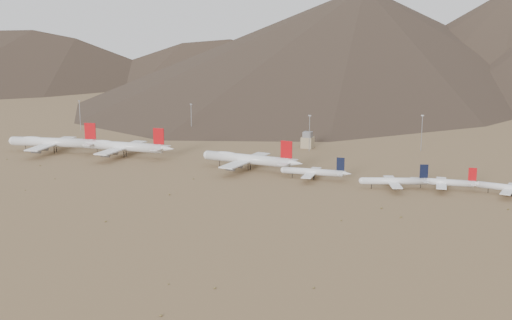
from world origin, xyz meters
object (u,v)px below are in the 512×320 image
at_px(narrowbody_b, 396,181).
at_px(widebody_east, 248,159).
at_px(control_tower, 308,141).
at_px(widebody_west, 54,142).
at_px(narrowbody_a, 315,172).
at_px(widebody_centre, 124,146).

bearing_deg(narrowbody_b, widebody_east, 151.32).
height_order(narrowbody_b, control_tower, narrowbody_b).
bearing_deg(widebody_west, control_tower, 16.63).
bearing_deg(widebody_west, narrowbody_b, -14.73).
xyz_separation_m(narrowbody_a, narrowbody_b, (47.37, -3.28, -0.04)).
xyz_separation_m(widebody_west, narrowbody_b, (240.38, -7.16, -3.08)).
distance_m(widebody_west, narrowbody_a, 193.07).
relative_size(widebody_west, widebody_centre, 1.02).
xyz_separation_m(widebody_centre, narrowbody_a, (139.82, -11.63, -2.75)).
height_order(widebody_centre, narrowbody_b, widebody_centre).
relative_size(widebody_east, narrowbody_a, 1.63).
distance_m(widebody_west, narrowbody_b, 240.51).
height_order(widebody_west, narrowbody_b, widebody_west).
xyz_separation_m(widebody_centre, widebody_east, (94.28, -3.99, -0.27)).
bearing_deg(widebody_east, narrowbody_b, -3.93).
distance_m(widebody_west, control_tower, 179.80).
relative_size(widebody_west, narrowbody_a, 1.73).
bearing_deg(control_tower, widebody_west, -150.35).
bearing_deg(widebody_centre, narrowbody_a, -9.51).
height_order(widebody_centre, narrowbody_a, widebody_centre).
bearing_deg(widebody_west, widebody_east, -11.56).
xyz_separation_m(widebody_west, widebody_east, (147.46, 3.76, -0.56)).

